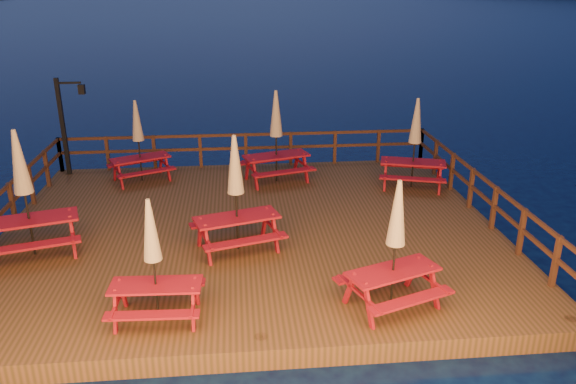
% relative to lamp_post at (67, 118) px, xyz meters
% --- Properties ---
extents(ground, '(500.00, 500.00, 0.00)m').
position_rel_lamp_post_xyz_m(ground, '(5.39, -4.55, -2.20)').
color(ground, black).
rests_on(ground, ground).
extents(deck, '(12.00, 10.00, 0.40)m').
position_rel_lamp_post_xyz_m(deck, '(5.39, -4.55, -2.00)').
color(deck, '#422F15').
rests_on(deck, ground).
extents(deck_piles, '(11.44, 9.44, 1.40)m').
position_rel_lamp_post_xyz_m(deck_piles, '(5.39, -4.55, -2.50)').
color(deck_piles, '#3A2012').
rests_on(deck_piles, ground).
extents(railing, '(11.80, 9.75, 1.10)m').
position_rel_lamp_post_xyz_m(railing, '(5.39, -2.77, -1.03)').
color(railing, '#3A2012').
rests_on(railing, deck).
extents(lamp_post, '(0.85, 0.18, 3.00)m').
position_rel_lamp_post_xyz_m(lamp_post, '(0.00, 0.00, 0.00)').
color(lamp_post, black).
rests_on(lamp_post, deck).
extents(picnic_table_0, '(2.15, 2.01, 2.46)m').
position_rel_lamp_post_xyz_m(picnic_table_0, '(2.20, -0.84, -0.52)').
color(picnic_table_0, maroon).
rests_on(picnic_table_0, deck).
extents(picnic_table_1, '(1.67, 1.39, 2.31)m').
position_rel_lamp_post_xyz_m(picnic_table_1, '(3.58, -8.40, -0.60)').
color(picnic_table_1, maroon).
rests_on(picnic_table_1, deck).
extents(picnic_table_2, '(2.30, 2.07, 2.75)m').
position_rel_lamp_post_xyz_m(picnic_table_2, '(6.27, -1.27, -0.37)').
color(picnic_table_2, maroon).
rests_on(picnic_table_2, deck).
extents(picnic_table_3, '(2.13, 1.95, 2.49)m').
position_rel_lamp_post_xyz_m(picnic_table_3, '(7.86, -8.40, -0.50)').
color(picnic_table_3, maroon).
rests_on(picnic_table_3, deck).
extents(picnic_table_4, '(2.19, 1.97, 2.63)m').
position_rel_lamp_post_xyz_m(picnic_table_4, '(10.18, -2.17, -0.43)').
color(picnic_table_4, maroon).
rests_on(picnic_table_4, deck).
extents(picnic_table_5, '(2.23, 2.00, 2.66)m').
position_rel_lamp_post_xyz_m(picnic_table_5, '(5.04, -5.76, -0.41)').
color(picnic_table_5, maroon).
rests_on(picnic_table_5, deck).
extents(picnic_table_6, '(2.37, 2.12, 2.85)m').
position_rel_lamp_post_xyz_m(picnic_table_6, '(0.54, -5.58, -0.32)').
color(picnic_table_6, maroon).
rests_on(picnic_table_6, deck).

